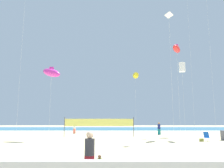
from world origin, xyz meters
TOP-DOWN VIEW (x-y plane):
  - ground_plane at (0.00, 0.00)m, footprint 120.00×120.00m
  - ocean_band at (0.00, 34.51)m, footprint 120.00×20.00m
  - mother_figure at (-1.05, -9.21)m, footprint 0.38×0.38m
  - toddler_figure at (-0.67, -9.13)m, footprint 0.18×0.18m
  - beachgoer_white_shirt at (-5.85, 15.90)m, footprint 0.36×0.36m
  - beachgoer_navy_shirt at (6.35, 13.36)m, footprint 0.39×0.39m
  - folding_beach_chair at (9.17, 4.45)m, footprint 0.52×0.65m
  - trash_barrel at (11.24, 5.18)m, footprint 0.67×0.67m
  - volleyball_net at (-1.80, 9.88)m, footprint 8.64×0.27m
  - beach_handbag at (8.41, 3.90)m, footprint 0.36×0.18m
  - kite_red_inflatable at (7.28, 6.71)m, footprint 1.61×2.12m
  - kite_white_diamond at (5.76, 3.81)m, footprint 0.73×0.74m
  - kite_yellow_delta at (3.72, 18.53)m, footprint 1.11×0.88m
  - kite_magenta_inflatable at (-6.75, 5.47)m, footprint 2.62×1.87m
  - kite_white_box at (9.07, 10.56)m, footprint 0.92×0.92m

SIDE VIEW (x-z plane):
  - ground_plane at x=0.00m, z-range 0.00..0.00m
  - ocean_band at x=0.00m, z-range 0.00..0.01m
  - beach_handbag at x=8.41m, z-range 0.00..0.29m
  - toddler_figure at x=-0.67m, z-range 0.03..0.80m
  - folding_beach_chair at x=9.17m, z-range 0.02..0.91m
  - trash_barrel at x=11.24m, z-range 0.00..0.98m
  - beachgoer_white_shirt at x=-5.85m, z-range 0.05..1.64m
  - mother_figure at x=-1.05m, z-range 0.06..1.72m
  - beachgoer_navy_shirt at x=6.35m, z-range 0.06..1.78m
  - volleyball_net at x=-1.80m, z-range 0.44..2.84m
  - kite_magenta_inflatable at x=-6.75m, z-range 3.18..11.00m
  - kite_white_box at x=9.07m, z-range 4.15..13.67m
  - kite_yellow_delta at x=3.72m, z-range 4.44..14.44m
  - kite_red_inflatable at x=7.28m, z-range 4.81..15.53m
  - kite_white_diamond at x=5.76m, z-range 6.22..19.39m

